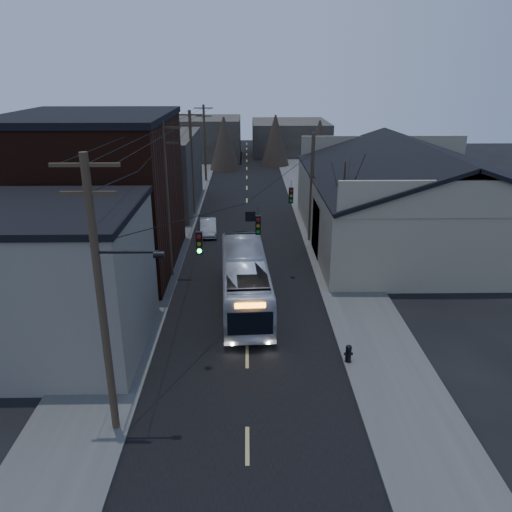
# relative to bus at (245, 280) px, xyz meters

# --- Properties ---
(ground) EXTENTS (160.00, 160.00, 0.00)m
(ground) POSITION_rel_bus_xyz_m (0.11, -13.77, -1.51)
(ground) COLOR black
(ground) RESTS_ON ground
(road_surface) EXTENTS (9.00, 110.00, 0.02)m
(road_surface) POSITION_rel_bus_xyz_m (0.11, 16.23, -1.50)
(road_surface) COLOR black
(road_surface) RESTS_ON ground
(sidewalk_left) EXTENTS (4.00, 110.00, 0.12)m
(sidewalk_left) POSITION_rel_bus_xyz_m (-6.39, 16.23, -1.45)
(sidewalk_left) COLOR #474744
(sidewalk_left) RESTS_ON ground
(sidewalk_right) EXTENTS (4.00, 110.00, 0.12)m
(sidewalk_right) POSITION_rel_bus_xyz_m (6.61, 16.23, -1.45)
(sidewalk_right) COLOR #474744
(sidewalk_right) RESTS_ON ground
(building_clapboard) EXTENTS (8.00, 8.00, 7.00)m
(building_clapboard) POSITION_rel_bus_xyz_m (-8.89, -4.77, 1.99)
(building_clapboard) COLOR slate
(building_clapboard) RESTS_ON ground
(building_brick) EXTENTS (10.00, 12.00, 10.00)m
(building_brick) POSITION_rel_bus_xyz_m (-9.89, 6.23, 3.49)
(building_brick) COLOR black
(building_brick) RESTS_ON ground
(building_left_far) EXTENTS (9.00, 14.00, 7.00)m
(building_left_far) POSITION_rel_bus_xyz_m (-9.39, 22.23, 1.99)
(building_left_far) COLOR #36312B
(building_left_far) RESTS_ON ground
(warehouse) EXTENTS (16.16, 20.60, 7.73)m
(warehouse) POSITION_rel_bus_xyz_m (13.11, 11.23, 1.19)
(warehouse) COLOR gray
(warehouse) RESTS_ON ground
(building_far_left) EXTENTS (10.00, 12.00, 6.00)m
(building_far_left) POSITION_rel_bus_xyz_m (-5.89, 51.23, 1.49)
(building_far_left) COLOR #36312B
(building_far_left) RESTS_ON ground
(building_far_right) EXTENTS (12.00, 14.00, 5.00)m
(building_far_right) POSITION_rel_bus_xyz_m (7.11, 56.23, 0.99)
(building_far_right) COLOR #36312B
(building_far_right) RESTS_ON ground
(bare_tree) EXTENTS (0.40, 0.40, 7.20)m
(bare_tree) POSITION_rel_bus_xyz_m (6.61, 6.23, 2.09)
(bare_tree) COLOR black
(bare_tree) RESTS_ON ground
(utility_lines) EXTENTS (11.24, 45.28, 10.50)m
(utility_lines) POSITION_rel_bus_xyz_m (-3.00, 10.38, 3.45)
(utility_lines) COLOR #382B1E
(utility_lines) RESTS_ON ground
(bus) EXTENTS (3.08, 10.95, 3.02)m
(bus) POSITION_rel_bus_xyz_m (0.00, 0.00, 0.00)
(bus) COLOR silver
(bus) RESTS_ON ground
(parked_car) EXTENTS (1.60, 3.84, 1.24)m
(parked_car) POSITION_rel_bus_xyz_m (-3.09, 13.17, -0.89)
(parked_car) COLOR #9C9FA4
(parked_car) RESTS_ON ground
(fire_hydrant) EXTENTS (0.40, 0.30, 0.86)m
(fire_hydrant) POSITION_rel_bus_xyz_m (4.81, -6.42, -0.93)
(fire_hydrant) COLOR black
(fire_hydrant) RESTS_ON sidewalk_right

